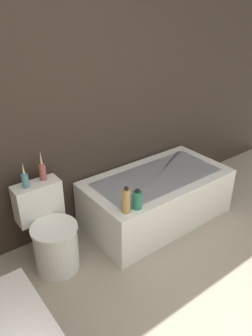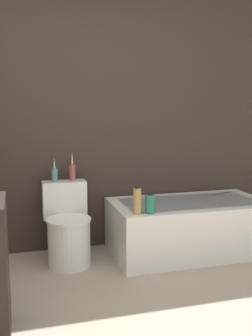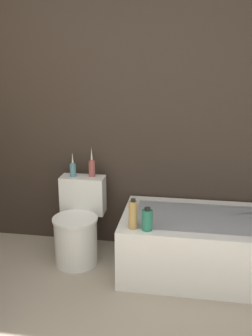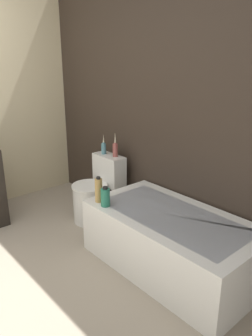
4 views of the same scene
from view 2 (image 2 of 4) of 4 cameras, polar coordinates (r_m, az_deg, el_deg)
name	(u,v)px [view 2 (image 2 of 4)]	position (r m, az deg, el deg)	size (l,w,h in m)	color
wall_back_tiled	(90,113)	(3.75, -5.19, 8.03)	(6.40, 0.06, 2.60)	#332821
bathtub	(189,226)	(3.76, 9.15, -8.36)	(1.44, 0.77, 0.49)	white
toilet	(68,229)	(3.48, -8.46, -8.76)	(0.39, 0.54, 0.69)	white
vase_gold	(55,174)	(3.55, -10.32, -0.81)	(0.05, 0.05, 0.22)	teal
vase_silver	(72,171)	(3.59, -7.79, -0.40)	(0.06, 0.06, 0.26)	#994C47
shampoo_bottle_tall	(137,201)	(3.19, 1.64, -4.80)	(0.07, 0.07, 0.23)	tan
shampoo_bottle_short	(150,204)	(3.23, 3.51, -5.20)	(0.08, 0.08, 0.18)	#267259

